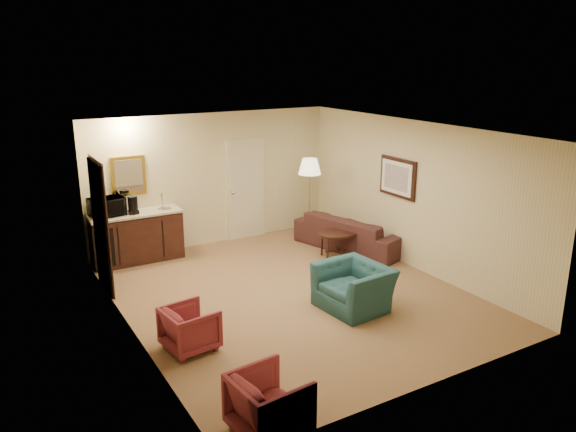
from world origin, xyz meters
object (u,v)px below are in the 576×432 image
(floor_lamp, at_px, (309,200))
(rose_chair_near, at_px, (190,326))
(waste_bin, at_px, (173,247))
(teal_armchair, at_px, (354,280))
(sofa, at_px, (351,227))
(rose_chair_far, at_px, (269,401))
(coffee_maker, at_px, (133,205))
(coffee_table, at_px, (339,244))
(wetbar_cabinet, at_px, (137,237))
(microwave, at_px, (106,205))

(floor_lamp, bearing_deg, rose_chair_near, -141.32)
(waste_bin, bearing_deg, teal_armchair, -66.20)
(floor_lamp, bearing_deg, teal_armchair, -110.55)
(sofa, distance_m, floor_lamp, 1.03)
(waste_bin, bearing_deg, rose_chair_near, -105.84)
(rose_chair_far, relative_size, floor_lamp, 0.42)
(sofa, relative_size, waste_bin, 6.83)
(teal_armchair, relative_size, rose_chair_near, 1.60)
(waste_bin, xyz_separation_m, coffee_maker, (-0.69, 0.01, 0.92))
(sofa, xyz_separation_m, coffee_table, (-0.50, -0.30, -0.19))
(rose_chair_far, relative_size, waste_bin, 2.15)
(wetbar_cabinet, relative_size, rose_chair_near, 2.56)
(floor_lamp, bearing_deg, coffee_maker, 171.02)
(sofa, xyz_separation_m, microwave, (-4.28, 1.47, 0.68))
(coffee_maker, bearing_deg, floor_lamp, -10.72)
(rose_chair_near, relative_size, microwave, 1.09)
(teal_armchair, relative_size, floor_lamp, 0.60)
(wetbar_cabinet, distance_m, teal_armchair, 4.24)
(rose_chair_near, xyz_separation_m, coffee_maker, (0.29, 3.49, 0.76))
(coffee_table, xyz_separation_m, floor_lamp, (0.05, 1.13, 0.60))
(sofa, distance_m, coffee_table, 0.61)
(teal_armchair, height_order, rose_chair_near, teal_armchair)
(teal_armchair, bearing_deg, coffee_table, 145.23)
(rose_chair_far, xyz_separation_m, microwave, (-0.23, 5.57, 0.77))
(teal_armchair, distance_m, waste_bin, 3.89)
(waste_bin, distance_m, microwave, 1.48)
(sofa, height_order, rose_chair_near, sofa)
(rose_chair_near, height_order, waste_bin, rose_chair_near)
(wetbar_cabinet, relative_size, microwave, 2.79)
(rose_chair_near, bearing_deg, coffee_maker, -12.19)
(sofa, height_order, waste_bin, sofa)
(coffee_table, bearing_deg, sofa, 31.02)
(rose_chair_near, height_order, microwave, microwave)
(rose_chair_far, bearing_deg, coffee_table, -48.57)
(wetbar_cabinet, xyz_separation_m, waste_bin, (0.65, -0.07, -0.30))
(wetbar_cabinet, xyz_separation_m, rose_chair_near, (-0.34, -3.54, -0.14))
(teal_armchair, bearing_deg, coffee_maker, -152.66)
(rose_chair_near, height_order, coffee_table, rose_chair_near)
(floor_lamp, bearing_deg, wetbar_cabinet, 169.95)
(teal_armchair, distance_m, rose_chair_near, 2.56)
(waste_bin, bearing_deg, coffee_table, -31.90)
(sofa, bearing_deg, teal_armchair, 127.45)
(sofa, height_order, floor_lamp, floor_lamp)
(rose_chair_near, bearing_deg, floor_lamp, -58.70)
(rose_chair_far, distance_m, coffee_maker, 5.51)
(microwave, relative_size, coffee_maker, 1.82)
(microwave, bearing_deg, wetbar_cabinet, -12.13)
(coffee_table, bearing_deg, coffee_maker, 153.56)
(teal_armchair, xyz_separation_m, rose_chair_near, (-2.55, 0.08, -0.13))
(wetbar_cabinet, xyz_separation_m, microwave, (-0.48, 0.05, 0.66))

